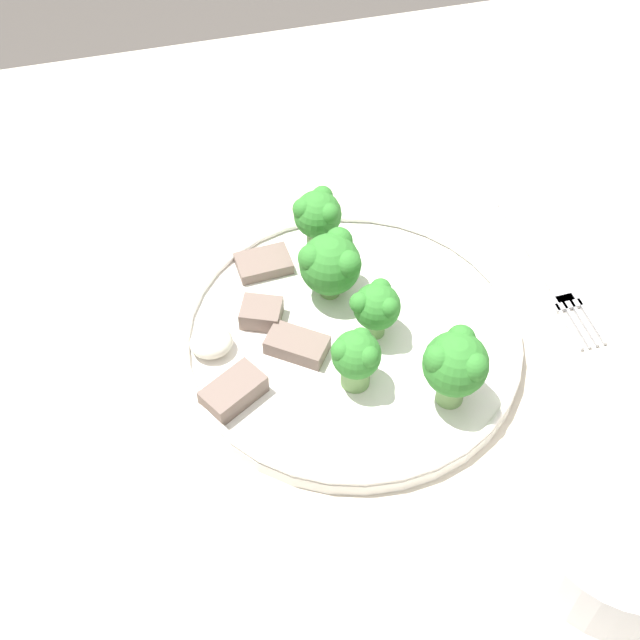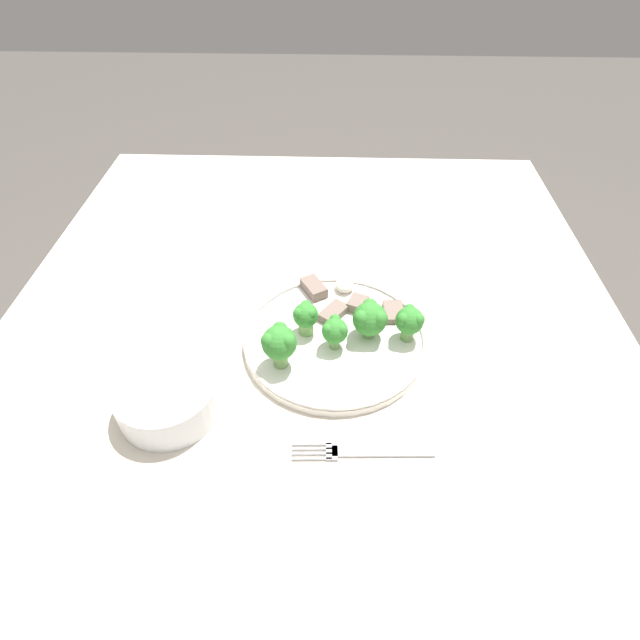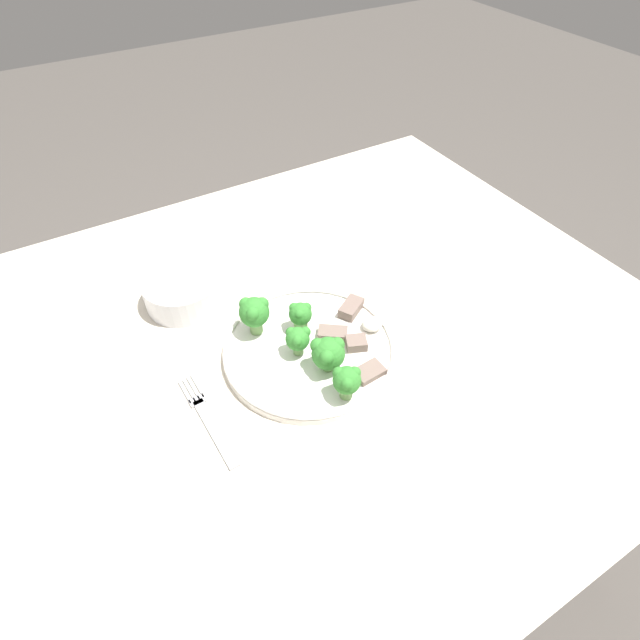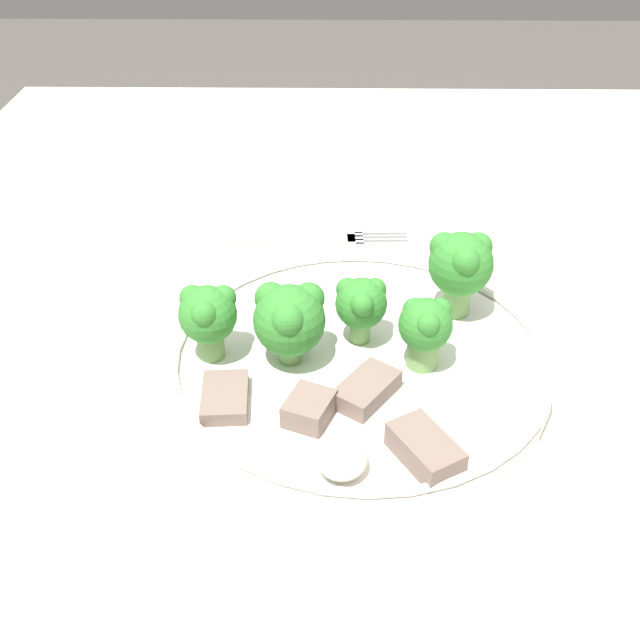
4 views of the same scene
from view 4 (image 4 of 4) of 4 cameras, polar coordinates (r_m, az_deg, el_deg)
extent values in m
cube|color=beige|center=(0.56, 6.61, -4.56)|extent=(1.23, 0.98, 0.03)
cylinder|color=brown|center=(1.27, -16.26, -0.66)|extent=(0.06, 0.06, 0.69)
cylinder|color=brown|center=(1.31, 22.45, -0.95)|extent=(0.06, 0.06, 0.69)
cylinder|color=white|center=(0.54, 3.06, -3.20)|extent=(0.27, 0.27, 0.01)
torus|color=white|center=(0.53, 3.09, -2.45)|extent=(0.27, 0.27, 0.01)
cube|color=#B2B2B7|center=(0.69, -2.50, 6.08)|extent=(0.02, 0.13, 0.00)
cube|color=#B2B2B7|center=(0.70, 2.70, 6.14)|extent=(0.02, 0.02, 0.00)
cube|color=#B2B2B7|center=(0.69, 4.78, 5.74)|extent=(0.00, 0.05, 0.00)
cube|color=#B2B2B7|center=(0.69, 4.73, 6.01)|extent=(0.00, 0.05, 0.00)
cube|color=#B2B2B7|center=(0.70, 4.68, 6.29)|extent=(0.00, 0.05, 0.00)
cube|color=#B2B2B7|center=(0.71, 4.63, 6.55)|extent=(0.00, 0.05, 0.00)
cylinder|color=silver|center=(0.68, 21.23, 4.96)|extent=(0.13, 0.13, 0.05)
cylinder|color=silver|center=(0.68, 21.17, 4.71)|extent=(0.11, 0.11, 0.04)
cylinder|color=#709E56|center=(0.54, 3.07, -0.69)|extent=(0.02, 0.02, 0.02)
sphere|color=#337F2D|center=(0.53, 3.15, 1.27)|extent=(0.04, 0.04, 0.04)
sphere|color=#337F2D|center=(0.52, 3.22, 1.34)|extent=(0.02, 0.02, 0.02)
sphere|color=#337F2D|center=(0.53, 4.20, 2.34)|extent=(0.02, 0.02, 0.02)
sphere|color=#337F2D|center=(0.53, 2.11, 2.35)|extent=(0.02, 0.02, 0.02)
cylinder|color=#709E56|center=(0.53, -8.32, -1.77)|extent=(0.02, 0.02, 0.02)
sphere|color=#337F2D|center=(0.52, -8.55, 0.42)|extent=(0.04, 0.04, 0.04)
sphere|color=#337F2D|center=(0.50, -8.83, 0.48)|extent=(0.02, 0.02, 0.02)
sphere|color=#337F2D|center=(0.52, -7.39, 1.63)|extent=(0.02, 0.02, 0.02)
sphere|color=#337F2D|center=(0.52, -9.70, 1.63)|extent=(0.02, 0.02, 0.02)
cylinder|color=#709E56|center=(0.52, 7.83, -2.44)|extent=(0.02, 0.02, 0.02)
sphere|color=#337F2D|center=(0.51, 8.04, -0.35)|extent=(0.04, 0.04, 0.04)
sphere|color=#337F2D|center=(0.50, 8.24, -0.32)|extent=(0.02, 0.02, 0.02)
sphere|color=#337F2D|center=(0.51, 9.12, 0.77)|extent=(0.02, 0.02, 0.02)
sphere|color=#337F2D|center=(0.51, 6.97, 0.78)|extent=(0.02, 0.02, 0.02)
cylinder|color=#709E56|center=(0.53, -2.28, -2.31)|extent=(0.02, 0.02, 0.02)
sphere|color=#337F2D|center=(0.51, -2.35, -0.03)|extent=(0.05, 0.05, 0.05)
sphere|color=#337F2D|center=(0.49, -2.47, 0.02)|extent=(0.02, 0.02, 0.02)
sphere|color=#337F2D|center=(0.51, -0.89, 1.48)|extent=(0.02, 0.02, 0.02)
sphere|color=#337F2D|center=(0.51, -3.81, 1.49)|extent=(0.02, 0.02, 0.02)
cylinder|color=#709E56|center=(0.58, 10.36, 1.66)|extent=(0.02, 0.02, 0.03)
sphere|color=#337F2D|center=(0.56, 10.68, 4.20)|extent=(0.05, 0.05, 0.05)
sphere|color=#337F2D|center=(0.55, 11.01, 4.38)|extent=(0.02, 0.02, 0.02)
sphere|color=#337F2D|center=(0.57, 11.94, 5.49)|extent=(0.02, 0.02, 0.02)
sphere|color=#337F2D|center=(0.56, 9.43, 5.54)|extent=(0.02, 0.02, 0.02)
cube|color=#756056|center=(0.46, 7.95, -9.73)|extent=(0.05, 0.05, 0.02)
cube|color=#756056|center=(0.50, -7.26, -5.86)|extent=(0.05, 0.03, 0.01)
cube|color=#756056|center=(0.50, 3.57, -5.31)|extent=(0.05, 0.05, 0.01)
cube|color=#756056|center=(0.48, -0.84, -6.76)|extent=(0.04, 0.04, 0.02)
ellipsoid|color=silver|center=(0.45, 1.67, -10.46)|extent=(0.03, 0.03, 0.02)
camera|label=1|loc=(0.57, 77.30, 37.21)|focal=50.00mm
camera|label=2|loc=(0.96, 3.59, 47.28)|focal=28.00mm
camera|label=3|loc=(0.83, -46.70, 46.12)|focal=28.00mm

